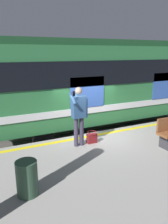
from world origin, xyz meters
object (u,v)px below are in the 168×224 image
passenger (79,112)px  handbag (92,138)px  trash_bin (27,178)px  train_carriage (110,79)px

passenger → handbag: 1.02m
handbag → trash_bin: size_ratio=0.51×
passenger → trash_bin: size_ratio=2.48×
handbag → trash_bin: bearing=36.5°
passenger → handbag: size_ratio=4.88×
train_carriage → trash_bin: size_ratio=14.59×
train_carriage → handbag: size_ratio=28.71×
passenger → handbag: bearing=179.3°
passenger → handbag: (-0.46, 0.01, -0.91)m
handbag → train_carriage: bearing=-131.0°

